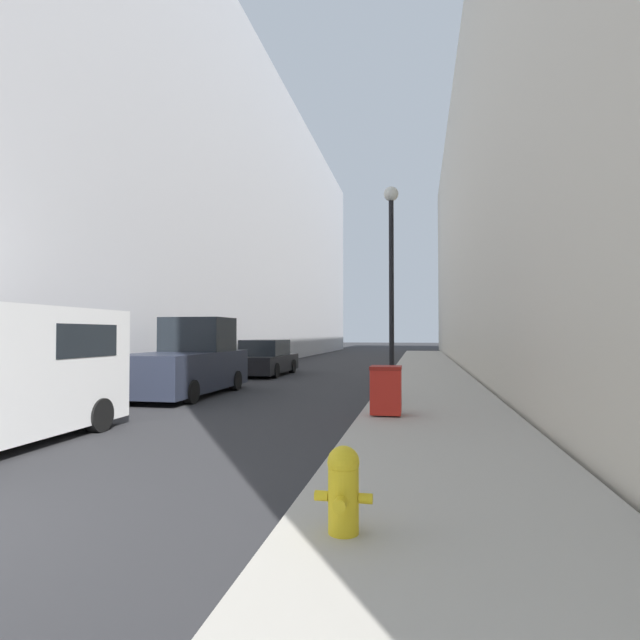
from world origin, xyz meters
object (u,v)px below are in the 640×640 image
object	(u,v)px
fire_hydrant	(343,487)
trash_bin	(386,390)
parked_sedan_near	(265,359)
pickup_truck	(188,363)
lamppost	(391,271)

from	to	relation	value
fire_hydrant	trash_bin	size ratio (longest dim) A/B	0.72
parked_sedan_near	fire_hydrant	bearing A→B (deg)	-70.31
pickup_truck	parked_sedan_near	bearing A→B (deg)	88.89
lamppost	pickup_truck	world-z (taller)	lamppost
fire_hydrant	lamppost	world-z (taller)	lamppost
fire_hydrant	trash_bin	bearing A→B (deg)	90.42
parked_sedan_near	lamppost	bearing A→B (deg)	-54.31
lamppost	parked_sedan_near	distance (m)	10.83
trash_bin	parked_sedan_near	distance (m)	12.40
pickup_truck	lamppost	bearing A→B (deg)	-10.23
fire_hydrant	pickup_truck	xyz separation A→B (m)	(-6.29, 9.82, 0.44)
lamppost	pickup_truck	distance (m)	6.84
fire_hydrant	parked_sedan_near	xyz separation A→B (m)	(-6.15, 17.19, 0.20)
fire_hydrant	lamppost	xyz separation A→B (m)	(-0.05, 8.69, 2.98)
fire_hydrant	pickup_truck	distance (m)	11.67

